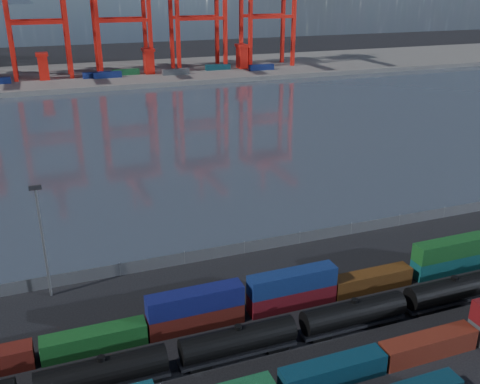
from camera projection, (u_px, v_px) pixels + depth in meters
name	position (u px, v px, depth m)	size (l,w,h in m)	color
ground	(330.00, 359.00, 62.61)	(700.00, 700.00, 0.00)	black
harbor_water	(148.00, 134.00, 153.94)	(700.00, 700.00, 0.00)	#313A47
far_quay	(102.00, 75.00, 244.90)	(700.00, 70.00, 2.00)	#514F4C
container_row_mid	(356.00, 362.00, 59.50)	(141.91, 2.51, 5.36)	#424647
container_row_north	(297.00, 293.00, 72.42)	(142.41, 2.52, 5.36)	navy
tanker_string	(238.00, 341.00, 62.24)	(138.35, 3.08, 4.41)	black
waterfront_fence	(244.00, 248.00, 86.60)	(160.12, 0.12, 2.20)	#595B5E
yard_light_mast	(42.00, 236.00, 71.98)	(1.60, 0.40, 16.60)	slate
quay_containers	(79.00, 76.00, 227.81)	(172.58, 10.99, 2.60)	navy
straddle_carriers	(98.00, 63.00, 232.87)	(140.00, 7.00, 11.10)	red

